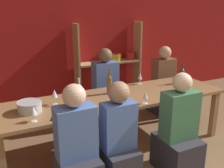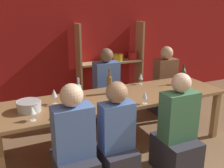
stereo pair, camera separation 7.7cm
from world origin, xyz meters
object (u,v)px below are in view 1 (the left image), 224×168
(wine_glass_red_c, at_px, (140,76))
(mixing_bowl, at_px, (30,106))
(wine_glass_red_b, at_px, (186,81))
(wine_glass_red_a, at_px, (80,102))
(wine_bottle_dark, at_px, (79,93))
(person_far_b, at_px, (163,89))
(dining_table, at_px, (115,102))
(person_near_b, at_px, (178,136))
(shelf_unit, at_px, (109,73))
(person_far_a, at_px, (105,96))
(person_near_c, at_px, (118,147))
(wine_glass_white_b, at_px, (145,95))
(person_near_a, at_px, (77,158))
(wine_glass_empty_a, at_px, (183,70))
(wine_glass_red_d, at_px, (54,94))
(wine_glass_white_a, at_px, (33,111))
(cell_phone, at_px, (55,118))
(wine_bottle_amber, at_px, (109,84))
(wine_bottle_green, at_px, (182,76))

(wine_glass_red_c, bearing_deg, mixing_bowl, -167.99)
(wine_glass_red_b, bearing_deg, wine_glass_red_a, -176.76)
(wine_bottle_dark, xyz_separation_m, person_far_b, (1.83, 0.72, -0.42))
(dining_table, height_order, wine_bottle_dark, wine_bottle_dark)
(person_near_b, bearing_deg, shelf_unit, 82.72)
(person_near_b, bearing_deg, person_far_a, 96.68)
(person_near_c, bearing_deg, wine_glass_white_b, 30.35)
(wine_glass_red_a, relative_size, person_near_c, 0.15)
(person_near_a, bearing_deg, wine_glass_empty_a, 25.73)
(person_far_b, xyz_separation_m, person_near_c, (-1.65, -1.41, -0.01))
(wine_glass_red_a, height_order, person_near_c, person_near_c)
(wine_glass_empty_a, height_order, person_near_c, person_near_c)
(wine_glass_red_a, relative_size, person_far_b, 0.15)
(person_near_c, bearing_deg, person_near_b, -8.05)
(wine_bottle_dark, bearing_deg, wine_glass_red_d, 162.29)
(wine_glass_white_a, bearing_deg, cell_phone, -3.92)
(wine_glass_white_b, xyz_separation_m, person_near_c, (-0.54, -0.31, -0.40))
(mixing_bowl, bearing_deg, wine_glass_red_b, -4.55)
(wine_bottle_dark, height_order, person_near_c, person_near_c)
(wine_glass_red_b, bearing_deg, wine_bottle_dark, 173.34)
(dining_table, distance_m, wine_glass_empty_a, 1.50)
(person_near_a, bearing_deg, wine_glass_red_b, 16.24)
(wine_glass_red_d, bearing_deg, person_near_a, -90.85)
(wine_glass_white_a, relative_size, wine_glass_red_b, 0.92)
(wine_glass_empty_a, xyz_separation_m, person_far_b, (-0.11, 0.36, -0.42))
(wine_glass_empty_a, relative_size, person_far_b, 0.14)
(wine_glass_red_b, height_order, person_far_b, person_far_b)
(wine_bottle_dark, bearing_deg, wine_bottle_amber, 17.87)
(cell_phone, bearing_deg, wine_bottle_green, 11.06)
(wine_glass_red_a, distance_m, wine_glass_white_b, 0.82)
(person_near_a, bearing_deg, person_far_a, 55.97)
(dining_table, distance_m, wine_bottle_amber, 0.26)
(wine_bottle_amber, xyz_separation_m, wine_glass_empty_a, (1.45, 0.21, -0.01))
(wine_glass_red_b, distance_m, person_near_a, 1.95)
(wine_bottle_dark, xyz_separation_m, wine_glass_red_c, (1.10, 0.35, -0.01))
(cell_phone, bearing_deg, wine_glass_empty_a, 16.07)
(wine_glass_red_b, height_order, person_near_b, person_near_b)
(wine_bottle_green, height_order, wine_glass_white_a, wine_bottle_green)
(wine_bottle_dark, distance_m, person_near_a, 0.88)
(wine_bottle_amber, distance_m, wine_glass_red_a, 0.72)
(wine_bottle_dark, xyz_separation_m, wine_glass_red_b, (1.54, -0.18, -0.01))
(wine_bottle_amber, relative_size, person_near_b, 0.29)
(cell_phone, distance_m, person_far_b, 2.46)
(wine_glass_red_c, bearing_deg, person_near_a, -142.62)
(cell_phone, xyz_separation_m, person_near_b, (1.29, -0.49, -0.30))
(wine_bottle_dark, height_order, wine_glass_red_a, wine_bottle_dark)
(mixing_bowl, relative_size, wine_glass_red_d, 1.49)
(wine_glass_red_c, distance_m, person_near_b, 1.23)
(wine_glass_red_d, bearing_deg, shelf_unit, 46.67)
(mixing_bowl, distance_m, person_near_a, 0.84)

